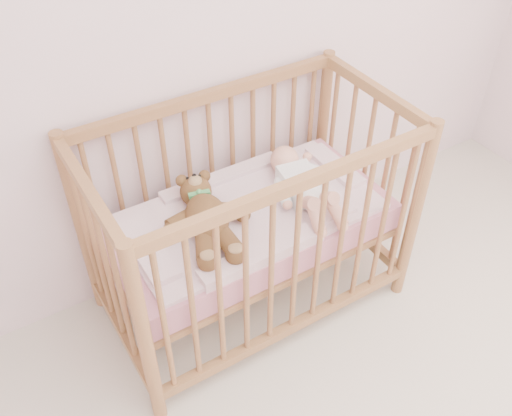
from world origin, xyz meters
TOP-DOWN VIEW (x-y plane):
  - wall_back at (0.00, 2.00)m, footprint 4.00×0.02m
  - crib at (-0.01, 1.60)m, footprint 1.36×0.76m
  - mattress at (-0.01, 1.60)m, footprint 1.22×0.62m
  - blanket at (-0.01, 1.60)m, footprint 1.10×0.58m
  - baby at (0.25, 1.58)m, footprint 0.37×0.63m
  - teddy_bear at (-0.22, 1.58)m, footprint 0.50×0.62m

SIDE VIEW (x-z plane):
  - mattress at x=-0.01m, z-range 0.42..0.55m
  - crib at x=-0.01m, z-range 0.00..1.00m
  - blanket at x=-0.01m, z-range 0.53..0.59m
  - baby at x=0.25m, z-range 0.56..0.71m
  - teddy_bear at x=-0.22m, z-range 0.57..0.72m
  - wall_back at x=0.00m, z-range 0.00..2.70m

